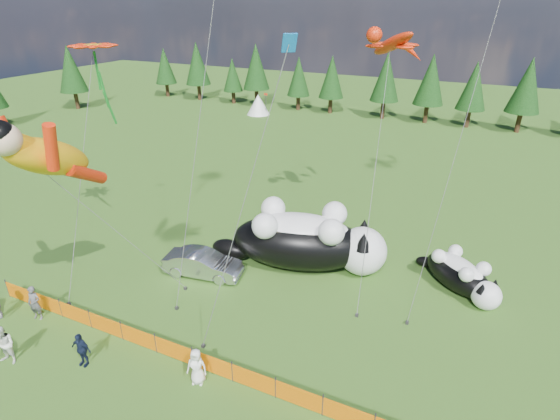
# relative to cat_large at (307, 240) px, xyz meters

# --- Properties ---
(ground) EXTENTS (160.00, 160.00, 0.00)m
(ground) POSITION_rel_cat_large_xyz_m (-2.51, -6.56, -1.83)
(ground) COLOR #0E3609
(ground) RESTS_ON ground
(safety_fence) EXTENTS (22.06, 0.06, 1.10)m
(safety_fence) POSITION_rel_cat_large_xyz_m (-2.51, -9.56, -1.33)
(safety_fence) COLOR #262626
(safety_fence) RESTS_ON ground
(tree_line) EXTENTS (90.00, 4.00, 8.00)m
(tree_line) POSITION_rel_cat_large_xyz_m (-2.51, 38.44, 2.17)
(tree_line) COLOR black
(tree_line) RESTS_ON ground
(festival_tents) EXTENTS (50.00, 3.20, 2.80)m
(festival_tents) POSITION_rel_cat_large_xyz_m (8.49, 33.44, -0.43)
(festival_tents) COLOR white
(festival_tents) RESTS_ON ground
(cat_large) EXTENTS (10.53, 5.53, 3.85)m
(cat_large) POSITION_rel_cat_large_xyz_m (0.00, 0.00, 0.00)
(cat_large) COLOR black
(cat_large) RESTS_ON ground
(cat_small) EXTENTS (4.74, 4.27, 2.05)m
(cat_small) POSITION_rel_cat_large_xyz_m (8.61, 1.33, -0.85)
(cat_small) COLOR black
(cat_small) RESTS_ON ground
(car) EXTENTS (4.79, 2.30, 1.51)m
(car) POSITION_rel_cat_large_xyz_m (-5.09, -3.38, -1.07)
(car) COLOR silver
(car) RESTS_ON ground
(spectator_a) EXTENTS (0.77, 0.59, 1.88)m
(spectator_a) POSITION_rel_cat_large_xyz_m (-10.50, -10.16, -0.89)
(spectator_a) COLOR #545358
(spectator_a) RESTS_ON ground
(spectator_b) EXTENTS (1.01, 0.68, 1.93)m
(spectator_b) POSITION_rel_cat_large_xyz_m (-9.05, -12.80, -0.86)
(spectator_b) COLOR white
(spectator_b) RESTS_ON ground
(spectator_c) EXTENTS (1.03, 0.59, 1.68)m
(spectator_c) POSITION_rel_cat_large_xyz_m (-5.96, -11.47, -0.99)
(spectator_c) COLOR #121B33
(spectator_c) RESTS_ON ground
(spectator_e) EXTENTS (0.96, 0.77, 1.72)m
(spectator_e) POSITION_rel_cat_large_xyz_m (-0.81, -10.21, -0.97)
(spectator_e) COLOR white
(spectator_e) RESTS_ON ground
(superhero_kite) EXTENTS (5.41, 6.98, 11.58)m
(superhero_kite) POSITION_rel_cat_large_xyz_m (-8.07, -9.28, 6.81)
(superhero_kite) COLOR #F3A40C
(superhero_kite) RESTS_ON ground
(gecko_kite) EXTENTS (6.16, 13.66, 15.98)m
(gecko_kite) POSITION_rel_cat_large_xyz_m (2.41, 7.09, 10.35)
(gecko_kite) COLOR red
(gecko_kite) RESTS_ON ground
(flower_kite) EXTENTS (2.96, 7.16, 13.51)m
(flower_kite) POSITION_rel_cat_large_xyz_m (-10.97, -3.18, 10.41)
(flower_kite) COLOR red
(flower_kite) RESTS_ON ground
(diamond_kite_c) EXTENTS (3.75, 2.66, 14.03)m
(diamond_kite_c) POSITION_rel_cat_large_xyz_m (1.30, -6.29, 10.63)
(diamond_kite_c) COLOR blue
(diamond_kite_c) RESTS_ON ground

